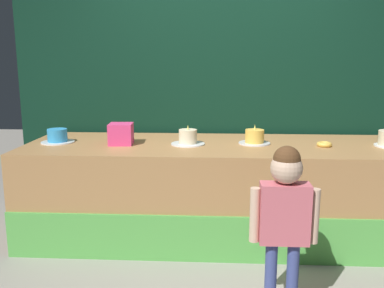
{
  "coord_description": "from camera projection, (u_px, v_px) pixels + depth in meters",
  "views": [
    {
      "loc": [
        -0.06,
        -2.92,
        1.5
      ],
      "look_at": [
        -0.24,
        0.31,
        0.85
      ],
      "focal_mm": 38.63,
      "sensor_mm": 36.0,
      "label": 1
    }
  ],
  "objects": [
    {
      "name": "child_figure",
      "position": [
        285.0,
        208.0,
        2.38
      ],
      "size": [
        0.4,
        0.18,
        1.04
      ],
      "color": "#3F4C8C",
      "rests_on": "ground_plane"
    },
    {
      "name": "ground_plane",
      "position": [
        221.0,
        262.0,
        3.15
      ],
      "size": [
        12.0,
        12.0,
        0.0
      ],
      "primitive_type": "plane",
      "color": "gray"
    },
    {
      "name": "curtain_backdrop",
      "position": [
        221.0,
        63.0,
        3.96
      ],
      "size": [
        3.99,
        0.08,
        2.98
      ],
      "primitive_type": "cube",
      "color": "black",
      "rests_on": "ground_plane"
    },
    {
      "name": "donut",
      "position": [
        324.0,
        144.0,
        3.39
      ],
      "size": [
        0.12,
        0.12,
        0.04
      ],
      "primitive_type": "torus",
      "color": "#F2BF4C",
      "rests_on": "stage_platform"
    },
    {
      "name": "pink_box",
      "position": [
        121.0,
        134.0,
        3.47
      ],
      "size": [
        0.21,
        0.21,
        0.18
      ],
      "primitive_type": "cube",
      "rotation": [
        0.0,
        0.0,
        0.07
      ],
      "color": "#EF3F81",
      "rests_on": "stage_platform"
    },
    {
      "name": "stage_platform",
      "position": [
        221.0,
        190.0,
        3.57
      ],
      "size": [
        3.31,
        1.05,
        0.81
      ],
      "color": "#B27F4C",
      "rests_on": "ground_plane"
    },
    {
      "name": "cake_far_left",
      "position": [
        57.0,
        137.0,
        3.54
      ],
      "size": [
        0.28,
        0.28,
        0.12
      ],
      "color": "white",
      "rests_on": "stage_platform"
    },
    {
      "name": "cake_center_left",
      "position": [
        188.0,
        138.0,
        3.46
      ],
      "size": [
        0.28,
        0.28,
        0.17
      ],
      "color": "white",
      "rests_on": "stage_platform"
    },
    {
      "name": "cake_center_right",
      "position": [
        254.0,
        137.0,
        3.5
      ],
      "size": [
        0.27,
        0.27,
        0.17
      ],
      "color": "silver",
      "rests_on": "stage_platform"
    }
  ]
}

